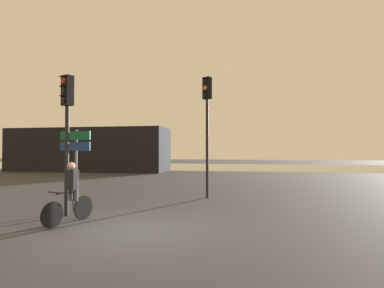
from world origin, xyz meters
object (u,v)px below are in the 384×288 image
object	(u,v)px
direction_sign_post	(75,155)
traffic_light_center	(207,115)
cyclist	(71,192)
traffic_light_near_left	(67,118)
distant_building	(88,150)

from	to	relation	value
direction_sign_post	traffic_light_center	bearing A→B (deg)	-131.42
traffic_light_center	direction_sign_post	size ratio (longest dim) A/B	1.91
traffic_light_center	direction_sign_post	distance (m)	5.39
direction_sign_post	cyclist	bearing A→B (deg)	123.60
traffic_light_center	traffic_light_near_left	distance (m)	5.53
distant_building	traffic_light_near_left	xyz separation A→B (m)	(9.66, -18.30, 0.88)
distant_building	traffic_light_center	bearing A→B (deg)	-46.78
direction_sign_post	cyclist	xyz separation A→B (m)	(0.74, -1.41, -0.97)
traffic_light_center	cyclist	bearing A→B (deg)	90.75
distant_building	traffic_light_near_left	size ratio (longest dim) A/B	3.65
traffic_light_center	direction_sign_post	xyz separation A→B (m)	(-3.77, -3.49, -1.62)
traffic_light_near_left	direction_sign_post	xyz separation A→B (m)	(-0.09, 0.61, -1.12)
traffic_light_center	cyclist	xyz separation A→B (m)	(-3.03, -4.89, -2.60)
traffic_light_center	cyclist	size ratio (longest dim) A/B	2.97
traffic_light_near_left	traffic_light_center	bearing A→B (deg)	-108.02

